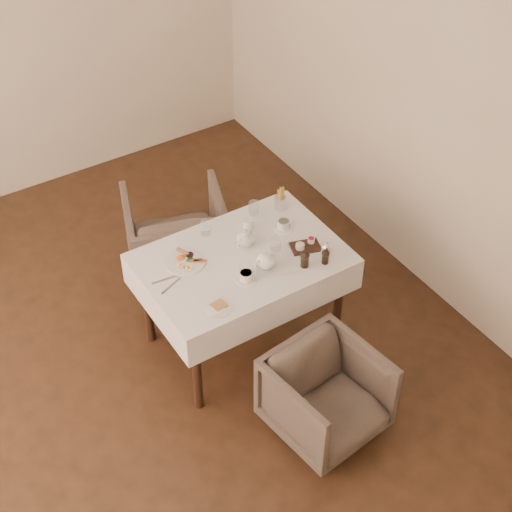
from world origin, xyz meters
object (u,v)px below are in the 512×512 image
object	(u,v)px
table	(242,271)
breakfast_plate	(185,261)
armchair_near	(326,396)
armchair_far	(176,236)
teapot_centre	(245,238)

from	to	relation	value
table	breakfast_plate	bearing A→B (deg)	154.61
armchair_near	armchair_far	bearing A→B (deg)	85.41
table	teapot_centre	distance (m)	0.22
table	breakfast_plate	xyz separation A→B (m)	(-0.32, 0.15, 0.13)
teapot_centre	breakfast_plate	bearing A→B (deg)	146.27
armchair_near	teapot_centre	bearing A→B (deg)	80.59
table	breakfast_plate	size ratio (longest dim) A/B	4.92
table	armchair_near	size ratio (longest dim) A/B	2.01
armchair_far	breakfast_plate	xyz separation A→B (m)	(-0.29, -0.72, 0.43)
table	armchair_near	distance (m)	0.96
breakfast_plate	teapot_centre	size ratio (longest dim) A/B	1.62
armchair_far	teapot_centre	size ratio (longest dim) A/B	4.57
armchair_near	teapot_centre	distance (m)	1.12
armchair_far	breakfast_plate	world-z (taller)	breakfast_plate
table	armchair_near	world-z (taller)	table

